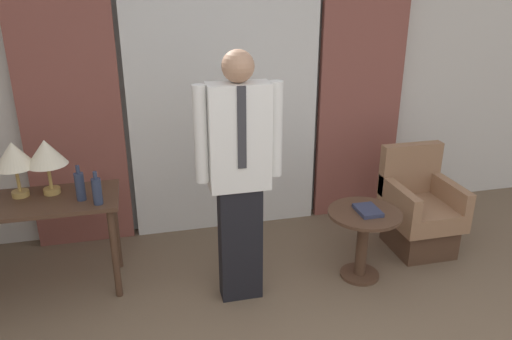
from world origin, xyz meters
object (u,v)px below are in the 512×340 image
bottle_near_edge (80,186)px  side_table (363,233)px  desk (37,216)px  armchair (419,212)px  person (239,171)px  bottle_by_lamp (97,191)px  book (368,210)px  table_lamp_left (14,156)px  table_lamp_right (46,154)px

bottle_near_edge → side_table: 2.11m
side_table → desk: bearing=170.6°
bottle_near_edge → desk: bearing=168.3°
side_table → armchair: bearing=25.0°
person → armchair: person is taller
person → armchair: 1.79m
desk → side_table: bearing=-9.4°
bottle_by_lamp → book: size_ratio=1.08×
table_lamp_left → bottle_by_lamp: table_lamp_left is taller
desk → bottle_by_lamp: bearing=-20.4°
desk → table_lamp_left: (-0.11, 0.10, 0.42)m
person → armchair: (1.63, 0.32, -0.66)m
table_lamp_left → desk: bearing=-43.8°
side_table → bottle_by_lamp: bearing=173.3°
table_lamp_right → armchair: size_ratio=0.46×
bottle_near_edge → side_table: (2.03, -0.32, -0.47)m
table_lamp_right → side_table: (2.25, -0.49, -0.66)m
table_lamp_right → bottle_by_lamp: size_ratio=1.69×
person → book: bearing=0.3°
side_table → book: size_ratio=2.52×
table_lamp_left → bottle_by_lamp: 0.64m
person → desk: bearing=163.9°
desk → side_table: desk is taller
side_table → bottle_near_edge: bearing=171.0°
table_lamp_left → bottle_by_lamp: (0.55, -0.27, -0.20)m
table_lamp_right → bottle_by_lamp: bearing=-38.4°
bottle_by_lamp → side_table: size_ratio=0.43×
table_lamp_left → side_table: 2.59m
bottle_near_edge → bottle_by_lamp: size_ratio=1.07×
armchair → book: size_ratio=3.93×
table_lamp_right → book: bearing=-12.4°
bottle_near_edge → armchair: 2.74m
armchair → book: armchair is taller
desk → person: bearing=-16.1°
desk → bottle_near_edge: size_ratio=4.43×
table_lamp_left → table_lamp_right: (0.21, 0.00, 0.00)m
table_lamp_right → side_table: table_lamp_right is taller
table_lamp_left → table_lamp_right: same height
side_table → table_lamp_left: bearing=168.7°
desk → bottle_by_lamp: size_ratio=4.75×
table_lamp_right → book: (2.26, -0.50, -0.47)m
desk → person: 1.49m
table_lamp_left → armchair: size_ratio=0.46×
bottle_near_edge → book: bearing=-9.2°
table_lamp_left → book: table_lamp_left is taller
armchair → book: 0.76m
table_lamp_right → person: person is taller
table_lamp_right → bottle_near_edge: (0.22, -0.17, -0.20)m
armchair → side_table: bearing=-155.0°
table_lamp_right → book: table_lamp_right is taller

